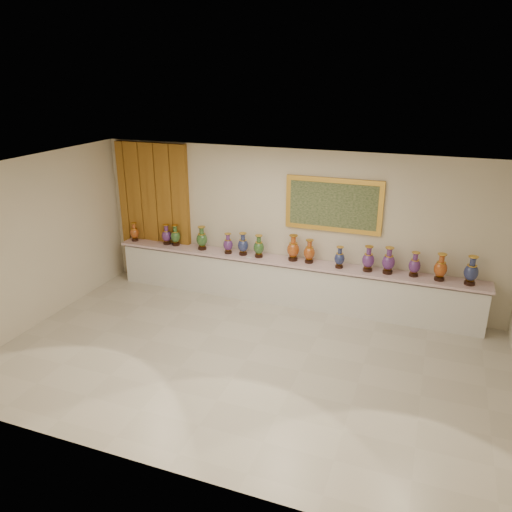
{
  "coord_description": "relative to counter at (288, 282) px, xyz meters",
  "views": [
    {
      "loc": [
        2.55,
        -6.38,
        4.33
      ],
      "look_at": [
        -0.46,
        1.7,
        1.12
      ],
      "focal_mm": 35.0,
      "sensor_mm": 36.0,
      "label": 1
    }
  ],
  "objects": [
    {
      "name": "ground",
      "position": [
        0.0,
        -2.27,
        -0.44
      ],
      "size": [
        8.0,
        8.0,
        0.0
      ],
      "primitive_type": "plane",
      "color": "beige",
      "rests_on": "ground"
    },
    {
      "name": "room",
      "position": [
        -2.42,
        0.17,
        1.15
      ],
      "size": [
        8.0,
        8.0,
        8.0
      ],
      "color": "beige",
      "rests_on": "ground"
    },
    {
      "name": "counter",
      "position": [
        0.0,
        0.0,
        0.0
      ],
      "size": [
        7.28,
        0.48,
        0.9
      ],
      "color": "white",
      "rests_on": "ground"
    },
    {
      "name": "vase_0",
      "position": [
        -3.44,
        -0.03,
        0.64
      ],
      "size": [
        0.23,
        0.23,
        0.4
      ],
      "rotation": [
        0.0,
        0.0,
        0.29
      ],
      "color": "black",
      "rests_on": "counter"
    },
    {
      "name": "vase_1",
      "position": [
        -2.68,
        0.01,
        0.66
      ],
      "size": [
        0.22,
        0.22,
        0.43
      ],
      "rotation": [
        0.0,
        0.0,
        0.12
      ],
      "color": "black",
      "rests_on": "counter"
    },
    {
      "name": "vase_2",
      "position": [
        -2.47,
        0.01,
        0.66
      ],
      "size": [
        0.21,
        0.21,
        0.44
      ],
      "rotation": [
        0.0,
        0.0,
        -0.01
      ],
      "color": "black",
      "rests_on": "counter"
    },
    {
      "name": "vase_3",
      "position": [
        -1.84,
        -0.02,
        0.68
      ],
      "size": [
        0.25,
        0.25,
        0.49
      ],
      "rotation": [
        0.0,
        0.0,
        0.1
      ],
      "color": "black",
      "rests_on": "counter"
    },
    {
      "name": "vase_4",
      "position": [
        -1.25,
        -0.05,
        0.65
      ],
      "size": [
        0.2,
        0.2,
        0.41
      ],
      "rotation": [
        0.0,
        0.0,
        -0.07
      ],
      "color": "black",
      "rests_on": "counter"
    },
    {
      "name": "vase_5",
      "position": [
        -0.94,
        -0.03,
        0.67
      ],
      "size": [
        0.22,
        0.22,
        0.45
      ],
      "rotation": [
        0.0,
        0.0,
        -0.07
      ],
      "color": "black",
      "rests_on": "counter"
    },
    {
      "name": "vase_6",
      "position": [
        -0.6,
        -0.04,
        0.66
      ],
      "size": [
        0.24,
        0.24,
        0.45
      ],
      "rotation": [
        0.0,
        0.0,
        0.18
      ],
      "color": "black",
      "rests_on": "counter"
    },
    {
      "name": "vase_7",
      "position": [
        0.08,
        0.02,
        0.69
      ],
      "size": [
        0.28,
        0.28,
        0.51
      ],
      "rotation": [
        0.0,
        0.0,
        -0.21
      ],
      "color": "black",
      "rests_on": "counter"
    },
    {
      "name": "vase_8",
      "position": [
        0.4,
        0.01,
        0.67
      ],
      "size": [
        0.27,
        0.27,
        0.46
      ],
      "rotation": [
        0.0,
        0.0,
        0.31
      ],
      "color": "black",
      "rests_on": "counter"
    },
    {
      "name": "vase_9",
      "position": [
        0.99,
        -0.05,
        0.65
      ],
      "size": [
        0.22,
        0.22,
        0.41
      ],
      "rotation": [
        0.0,
        0.0,
        -0.21
      ],
      "color": "black",
      "rests_on": "counter"
    },
    {
      "name": "vase_10",
      "position": [
        1.51,
        -0.03,
        0.68
      ],
      "size": [
        0.24,
        0.24,
        0.48
      ],
      "rotation": [
        0.0,
        0.0,
        -0.08
      ],
      "color": "black",
      "rests_on": "counter"
    },
    {
      "name": "vase_11",
      "position": [
        1.87,
        -0.02,
        0.68
      ],
      "size": [
        0.25,
        0.25,
        0.49
      ],
      "rotation": [
        0.0,
        0.0,
        -0.1
      ],
      "color": "black",
      "rests_on": "counter"
    },
    {
      "name": "vase_12",
      "position": [
        2.31,
        0.02,
        0.66
      ],
      "size": [
        0.26,
        0.26,
        0.45
      ],
      "rotation": [
        0.0,
        0.0,
        -0.31
      ],
      "color": "black",
      "rests_on": "counter"
    },
    {
      "name": "vase_13",
      "position": [
        2.75,
        -0.02,
        0.68
      ],
      "size": [
        0.25,
        0.25,
        0.49
      ],
      "rotation": [
        0.0,
        0.0,
        0.11
      ],
      "color": "black",
      "rests_on": "counter"
    },
    {
      "name": "vase_14",
      "position": [
        3.24,
        -0.04,
        0.69
      ],
      "size": [
        0.32,
        0.32,
        0.51
      ],
      "rotation": [
        0.0,
        0.0,
        0.43
      ],
      "color": "black",
      "rests_on": "counter"
    },
    {
      "name": "label_card",
      "position": [
        -0.77,
        -0.14,
        0.47
      ],
      "size": [
        0.1,
        0.06,
        0.0
      ],
      "primitive_type": "cube",
      "color": "white",
      "rests_on": "counter"
    }
  ]
}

